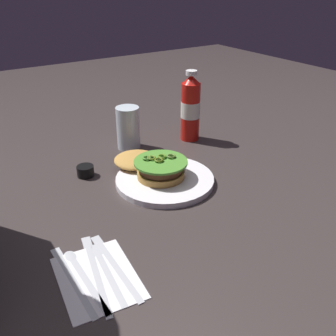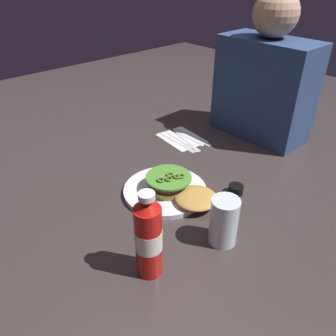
# 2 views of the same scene
# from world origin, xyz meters

# --- Properties ---
(ground_plane) EXTENTS (3.00, 3.00, 0.00)m
(ground_plane) POSITION_xyz_m (0.00, 0.00, 0.00)
(ground_plane) COLOR #38302E
(dinner_plate) EXTENTS (0.26, 0.26, 0.02)m
(dinner_plate) POSITION_xyz_m (-0.04, -0.03, 0.01)
(dinner_plate) COLOR white
(dinner_plate) RESTS_ON ground_plane
(burger_sandwich) EXTENTS (0.23, 0.15, 0.05)m
(burger_sandwich) POSITION_xyz_m (0.01, -0.02, 0.04)
(burger_sandwich) COLOR #B8853C
(burger_sandwich) RESTS_ON dinner_plate
(ketchup_bottle) EXTENTS (0.06, 0.06, 0.22)m
(ketchup_bottle) POSITION_xyz_m (0.16, -0.26, 0.10)
(ketchup_bottle) COLOR red
(ketchup_bottle) RESTS_ON ground_plane
(water_glass) EXTENTS (0.07, 0.07, 0.13)m
(water_glass) POSITION_xyz_m (0.21, -0.06, 0.06)
(water_glass) COLOR silver
(water_glass) RESTS_ON ground_plane
(condiment_cup) EXTENTS (0.05, 0.05, 0.03)m
(condiment_cup) POSITION_xyz_m (0.11, 0.13, 0.01)
(condiment_cup) COLOR black
(condiment_cup) RESTS_ON ground_plane
(napkin) EXTENTS (0.19, 0.15, 0.00)m
(napkin) POSITION_xyz_m (-0.26, 0.26, 0.00)
(napkin) COLOR white
(napkin) RESTS_ON ground_plane
(butter_knife) EXTENTS (0.21, 0.02, 0.00)m
(butter_knife) POSITION_xyz_m (-0.24, 0.22, 0.00)
(butter_knife) COLOR silver
(butter_knife) RESTS_ON napkin
(fork_utensil) EXTENTS (0.18, 0.04, 0.00)m
(fork_utensil) POSITION_xyz_m (-0.24, 0.24, 0.00)
(fork_utensil) COLOR silver
(fork_utensil) RESTS_ON napkin
(table_knife) EXTENTS (0.22, 0.06, 0.00)m
(table_knife) POSITION_xyz_m (-0.23, 0.25, 0.00)
(table_knife) COLOR silver
(table_knife) RESTS_ON napkin
(spoon_utensil) EXTENTS (0.19, 0.03, 0.00)m
(spoon_utensil) POSITION_xyz_m (-0.23, 0.28, 0.00)
(spoon_utensil) COLOR silver
(spoon_utensil) RESTS_ON napkin
(steak_knife) EXTENTS (0.21, 0.02, 0.00)m
(steak_knife) POSITION_xyz_m (-0.23, 0.30, 0.00)
(steak_knife) COLOR silver
(steak_knife) RESTS_ON napkin
(diner_person) EXTENTS (0.36, 0.18, 0.53)m
(diner_person) POSITION_xyz_m (-0.08, 0.52, 0.23)
(diner_person) COLOR navy
(diner_person) RESTS_ON ground_plane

